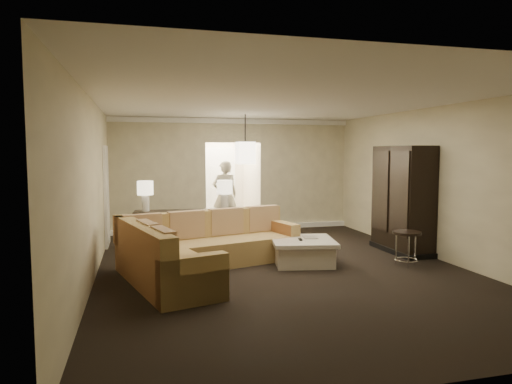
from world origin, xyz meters
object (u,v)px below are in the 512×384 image
object	(u,v)px
coffee_table	(303,251)
console_table	(186,226)
person	(225,191)
drink_table	(407,241)
sectional_sofa	(200,249)
armoire	(402,202)

from	to	relation	value
coffee_table	console_table	distance (m)	2.56
console_table	coffee_table	bearing A→B (deg)	-36.69
console_table	person	world-z (taller)	person
drink_table	person	world-z (taller)	person
coffee_table	console_table	bearing A→B (deg)	137.40
coffee_table	drink_table	size ratio (longest dim) A/B	2.09
sectional_sofa	armoire	bearing A→B (deg)	-8.36
sectional_sofa	armoire	distance (m)	4.13
sectional_sofa	person	world-z (taller)	person
drink_table	person	distance (m)	5.22
drink_table	armoire	bearing A→B (deg)	62.16
console_table	person	size ratio (longest dim) A/B	1.08
sectional_sofa	drink_table	distance (m)	3.55
armoire	drink_table	world-z (taller)	armoire
armoire	person	world-z (taller)	armoire
coffee_table	armoire	xyz separation A→B (m)	(2.22, 0.41, 0.78)
coffee_table	sectional_sofa	bearing A→B (deg)	-176.84
sectional_sofa	drink_table	xyz separation A→B (m)	(3.51, -0.52, 0.06)
console_table	person	distance (m)	2.66
sectional_sofa	person	distance (m)	4.33
coffee_table	console_table	world-z (taller)	console_table
sectional_sofa	coffee_table	bearing A→B (deg)	-12.33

